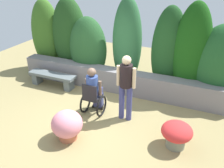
% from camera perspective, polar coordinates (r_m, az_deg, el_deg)
% --- Properties ---
extents(ground_plane, '(12.67, 12.67, 0.00)m').
position_cam_1_polar(ground_plane, '(6.35, -4.62, -8.13)').
color(ground_plane, '#938454').
extents(stone_retaining_wall, '(6.61, 0.44, 0.70)m').
position_cam_1_polar(stone_retaining_wall, '(7.50, 1.21, 0.86)').
color(stone_retaining_wall, gray).
rests_on(stone_retaining_wall, ground).
extents(hedge_backdrop, '(7.22, 1.13, 2.79)m').
position_cam_1_polar(hedge_backdrop, '(7.67, 2.99, 8.75)').
color(hedge_backdrop, '#3C6B23').
rests_on(hedge_backdrop, ground).
extents(stone_bench, '(1.60, 0.39, 0.44)m').
position_cam_1_polar(stone_bench, '(8.02, -13.96, 1.43)').
color(stone_bench, '#576163').
rests_on(stone_bench, ground).
extents(person_in_wheelchair, '(0.53, 0.66, 1.33)m').
position_cam_1_polar(person_in_wheelchair, '(6.25, -4.42, -2.02)').
color(person_in_wheelchair, black).
rests_on(person_in_wheelchair, ground).
extents(person_standing_companion, '(0.49, 0.30, 1.73)m').
position_cam_1_polar(person_standing_companion, '(5.83, 3.32, -0.01)').
color(person_standing_companion, '#3C407C').
rests_on(person_standing_companion, ground).
extents(flower_pot_purple_near, '(0.67, 0.67, 0.60)m').
position_cam_1_polar(flower_pot_purple_near, '(5.45, 15.08, -11.26)').
color(flower_pot_purple_near, gray).
rests_on(flower_pot_purple_near, ground).
extents(flower_pot_terracotta_by_wall, '(0.70, 0.70, 0.71)m').
position_cam_1_polar(flower_pot_terracotta_by_wall, '(5.57, -10.59, -9.61)').
color(flower_pot_terracotta_by_wall, '#B86246').
rests_on(flower_pot_terracotta_by_wall, ground).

